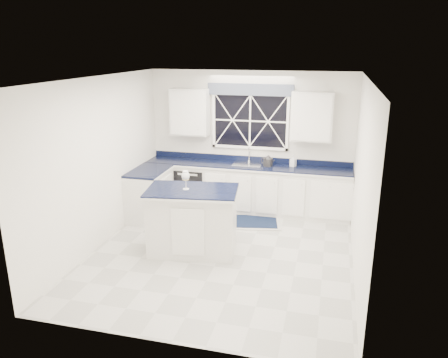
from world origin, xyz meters
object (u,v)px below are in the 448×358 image
(wine_glass, at_px, (186,177))
(island, at_px, (193,220))
(soap_bottle, at_px, (293,161))
(kettle, at_px, (268,161))
(faucet, at_px, (249,154))
(dishwasher, at_px, (193,186))

(wine_glass, bearing_deg, island, 10.48)
(island, distance_m, soap_bottle, 2.52)
(island, relative_size, soap_bottle, 6.88)
(kettle, bearing_deg, wine_glass, -91.00)
(faucet, height_order, wine_glass, wine_glass)
(faucet, xyz_separation_m, kettle, (0.41, -0.18, -0.06))
(kettle, relative_size, soap_bottle, 1.31)
(dishwasher, height_order, soap_bottle, soap_bottle)
(faucet, bearing_deg, soap_bottle, -6.13)
(soap_bottle, bearing_deg, wine_glass, -124.53)
(island, bearing_deg, wine_glass, -177.53)
(wine_glass, height_order, soap_bottle, wine_glass)
(dishwasher, bearing_deg, kettle, 0.38)
(kettle, bearing_deg, dishwasher, -154.79)
(faucet, bearing_deg, kettle, -24.45)
(dishwasher, bearing_deg, faucet, 10.02)
(dishwasher, relative_size, island, 0.55)
(dishwasher, xyz_separation_m, faucet, (1.10, 0.19, 0.69))
(dishwasher, distance_m, faucet, 1.31)
(dishwasher, relative_size, wine_glass, 2.82)
(kettle, height_order, wine_glass, wine_glass)
(island, height_order, kettle, kettle)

